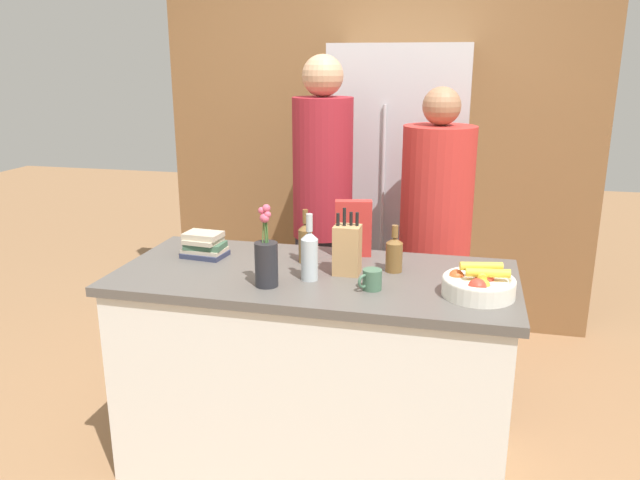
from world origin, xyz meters
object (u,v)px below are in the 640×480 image
bottle_vinegar (305,242)px  bottle_wine (394,253)px  cereal_box (353,228)px  knife_block (347,249)px  flower_vase (266,259)px  book_stack (204,245)px  bottle_oil (309,254)px  person_in_blue (435,229)px  coffee_mug (372,280)px  fruit_bowl (478,284)px  refrigerator (398,201)px  person_at_sink (323,206)px

bottle_vinegar → bottle_wine: bottle_vinegar is taller
cereal_box → bottle_vinegar: 0.25m
knife_block → bottle_vinegar: (-0.21, 0.11, -0.01)m
flower_vase → bottle_vinegar: 0.34m
book_stack → bottle_oil: 0.59m
flower_vase → person_in_blue: size_ratio=0.20×
book_stack → bottle_vinegar: bearing=3.0°
book_stack → bottle_oil: bottle_oil is taller
bottle_oil → coffee_mug: bearing=-11.8°
fruit_bowl → cereal_box: (-0.57, 0.40, 0.08)m
refrigerator → person_in_blue: bearing=-66.4°
knife_block → person_in_blue: size_ratio=0.17×
flower_vase → refrigerator: bearing=77.6°
cereal_box → coffee_mug: size_ratio=2.68×
knife_block → coffee_mug: bearing=-51.3°
refrigerator → fruit_bowl: bearing=-72.2°
person_at_sink → bottle_oil: bearing=-61.6°
fruit_bowl → bottle_oil: size_ratio=1.00×
cereal_box → book_stack: size_ratio=1.27×
fruit_bowl → flower_vase: size_ratio=0.83×
coffee_mug → person_in_blue: bearing=78.0°
refrigerator → flower_vase: refrigerator is taller
refrigerator → bottle_oil: bearing=-97.8°
refrigerator → bottle_oil: size_ratio=6.68×
book_stack → bottle_vinegar: size_ratio=0.84×
book_stack → person_in_blue: bearing=33.2°
cereal_box → bottle_vinegar: size_ratio=1.07×
refrigerator → person_at_sink: bearing=-116.1°
bottle_oil → refrigerator: bearing=82.2°
knife_block → coffee_mug: (0.13, -0.17, -0.07)m
cereal_box → bottle_oil: size_ratio=0.93×
knife_block → person_in_blue: bearing=66.6°
flower_vase → person_in_blue: bearing=57.8°
flower_vase → person_at_sink: size_ratio=0.18×
knife_block → book_stack: 0.70m
fruit_bowl → flower_vase: flower_vase is taller
bottle_oil → person_in_blue: 0.99m
fruit_bowl → flower_vase: (-0.84, -0.08, 0.07)m
bottle_vinegar → book_stack: bearing=-177.0°
flower_vase → bottle_wine: size_ratio=1.64×
fruit_bowl → coffee_mug: (-0.41, -0.03, -0.01)m
refrigerator → person_at_sink: size_ratio=1.03×
coffee_mug → bottle_wine: (0.06, 0.25, 0.04)m
knife_block → cereal_box: size_ratio=1.10×
bottle_vinegar → flower_vase: bearing=-102.5°
cereal_box → bottle_wine: 0.29m
knife_block → bottle_oil: 0.18m
coffee_mug → bottle_oil: bearing=168.2°
bottle_oil → book_stack: bearing=160.4°
knife_block → bottle_wine: knife_block is taller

